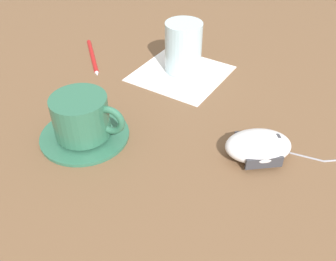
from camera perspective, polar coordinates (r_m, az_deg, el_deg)
name	(u,v)px	position (r m, az deg, el deg)	size (l,w,h in m)	color
ground_plane	(162,97)	(0.67, -0.90, 5.11)	(3.00, 3.00, 0.00)	brown
saucer	(85,134)	(0.59, -12.58, -0.53)	(0.14, 0.14, 0.01)	#2D664C
coffee_cup	(82,116)	(0.57, -12.96, 2.14)	(0.11, 0.08, 0.06)	#2D664C
computer_mouse	(258,146)	(0.55, 13.58, -2.32)	(0.11, 0.08, 0.04)	silver
napkin_under_glass	(181,73)	(0.74, 1.96, 8.71)	(0.16, 0.16, 0.00)	white
drinking_glass	(183,47)	(0.73, 2.35, 12.58)	(0.07, 0.07, 0.10)	silver
pen	(92,55)	(0.81, -11.44, 11.17)	(0.06, 0.15, 0.01)	#B21919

